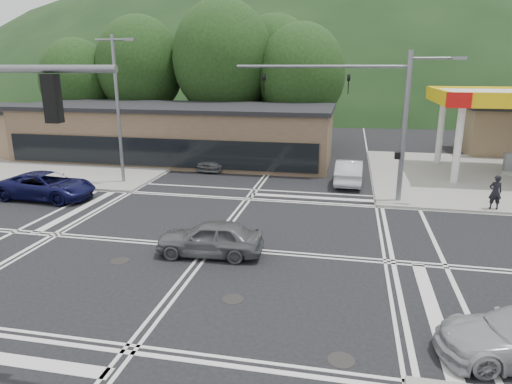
% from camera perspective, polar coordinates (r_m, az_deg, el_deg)
% --- Properties ---
extents(ground, '(120.00, 120.00, 0.00)m').
position_cam_1_polar(ground, '(19.08, -5.76, -6.90)').
color(ground, black).
rests_on(ground, ground).
extents(sidewalk_ne, '(16.00, 16.00, 0.15)m').
position_cam_1_polar(sidewalk_ne, '(33.98, 27.75, 1.56)').
color(sidewalk_ne, gray).
rests_on(sidewalk_ne, ground).
extents(sidewalk_nw, '(16.00, 16.00, 0.15)m').
position_cam_1_polar(sidewalk_nw, '(38.45, -20.71, 3.80)').
color(sidewalk_nw, gray).
rests_on(sidewalk_nw, ground).
extents(commercial_row, '(24.00, 8.00, 4.00)m').
position_cam_1_polar(commercial_row, '(36.73, -9.97, 7.12)').
color(commercial_row, brown).
rests_on(commercial_row, ground).
extents(commercial_nw, '(8.00, 7.00, 3.60)m').
position_cam_1_polar(commercial_nw, '(45.12, -29.37, 6.65)').
color(commercial_nw, '#846B4F').
rests_on(commercial_nw, ground).
extents(hill_north, '(252.00, 126.00, 140.00)m').
position_cam_1_polar(hill_north, '(107.17, 8.89, 11.54)').
color(hill_north, black).
rests_on(hill_north, ground).
extents(tree_n_a, '(8.00, 8.00, 11.75)m').
position_cam_1_polar(tree_n_a, '(45.17, -14.30, 14.98)').
color(tree_n_a, '#382619').
rests_on(tree_n_a, ground).
extents(tree_n_b, '(9.00, 9.00, 12.98)m').
position_cam_1_polar(tree_n_b, '(42.35, -4.15, 16.27)').
color(tree_n_b, '#382619').
rests_on(tree_n_b, ground).
extents(tree_n_c, '(7.60, 7.60, 10.87)m').
position_cam_1_polar(tree_n_c, '(41.03, 5.66, 14.44)').
color(tree_n_c, '#382619').
rests_on(tree_n_c, ground).
extents(tree_n_d, '(6.80, 6.80, 9.76)m').
position_cam_1_polar(tree_n_d, '(47.22, -21.47, 12.82)').
color(tree_n_d, '#382619').
rests_on(tree_n_d, ground).
extents(tree_n_e, '(8.40, 8.40, 11.98)m').
position_cam_1_polar(tree_n_e, '(45.40, 2.34, 15.43)').
color(tree_n_e, '#382619').
rests_on(tree_n_e, ground).
extents(streetlight_nw, '(2.50, 0.25, 9.00)m').
position_cam_1_polar(streetlight_nw, '(29.35, -16.83, 10.61)').
color(streetlight_nw, slate).
rests_on(streetlight_nw, ground).
extents(signal_mast_ne, '(11.65, 0.30, 8.00)m').
position_cam_1_polar(signal_mast_ne, '(25.14, 15.36, 10.03)').
color(signal_mast_ne, slate).
rests_on(signal_mast_ne, ground).
extents(car_blue_west, '(5.52, 2.77, 1.50)m').
position_cam_1_polar(car_blue_west, '(28.07, -24.69, 0.71)').
color(car_blue_west, '#0D0E39').
rests_on(car_blue_west, ground).
extents(car_grey_center, '(4.29, 1.97, 1.43)m').
position_cam_1_polar(car_grey_center, '(18.11, -5.78, -5.73)').
color(car_grey_center, '#575A5C').
rests_on(car_grey_center, ground).
extents(car_queue_a, '(1.75, 4.73, 1.55)m').
position_cam_1_polar(car_queue_a, '(29.43, 11.55, 2.52)').
color(car_queue_a, '#B3B7BB').
rests_on(car_queue_a, ground).
extents(car_queue_b, '(2.35, 4.43, 1.43)m').
position_cam_1_polar(car_queue_b, '(33.35, 3.84, 4.23)').
color(car_queue_b, silver).
rests_on(car_queue_b, ground).
extents(car_northbound, '(2.48, 5.03, 1.41)m').
position_cam_1_polar(car_northbound, '(33.64, -4.67, 4.29)').
color(car_northbound, '#5A5D5F').
rests_on(car_northbound, ground).
extents(pedestrian, '(0.68, 0.48, 1.78)m').
position_cam_1_polar(pedestrian, '(26.16, 27.74, -0.02)').
color(pedestrian, black).
rests_on(pedestrian, sidewalk_ne).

